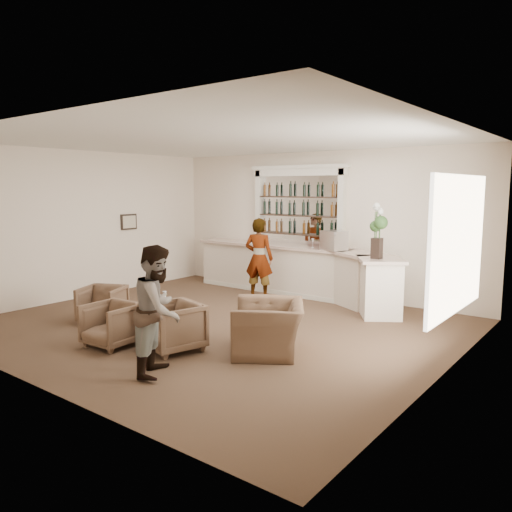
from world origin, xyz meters
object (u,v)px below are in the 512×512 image
(armchair_center, at_px, (112,324))
(armchair_left, at_px, (102,304))
(flower_vase, at_px, (377,228))
(cocktail_table, at_px, (158,317))
(guest, at_px, (158,310))
(sommelier, at_px, (259,258))
(armchair_right, at_px, (173,327))
(bar_counter, at_px, (300,271))
(espresso_machine, at_px, (334,241))
(armchair_far, at_px, (269,327))

(armchair_center, bearing_deg, armchair_left, 146.50)
(flower_vase, bearing_deg, cocktail_table, -128.86)
(guest, xyz_separation_m, flower_vase, (1.08, 4.50, 0.86))
(sommelier, distance_m, armchair_left, 3.62)
(flower_vase, bearing_deg, armchair_right, -113.35)
(bar_counter, relative_size, flower_vase, 5.48)
(cocktail_table, xyz_separation_m, espresso_machine, (1.31, 3.84, 1.10))
(cocktail_table, distance_m, armchair_far, 2.19)
(armchair_right, relative_size, flower_vase, 0.79)
(guest, distance_m, espresso_machine, 5.17)
(guest, bearing_deg, sommelier, -9.06)
(guest, xyz_separation_m, armchair_left, (-2.78, 1.09, -0.53))
(espresso_machine, bearing_deg, armchair_left, -102.78)
(armchair_right, distance_m, armchair_far, 1.46)
(cocktail_table, height_order, armchair_far, armchair_far)
(bar_counter, height_order, cocktail_table, bar_counter)
(cocktail_table, height_order, flower_vase, flower_vase)
(bar_counter, height_order, armchair_right, bar_counter)
(armchair_left, distance_m, armchair_right, 2.27)
(armchair_center, relative_size, armchair_right, 0.92)
(bar_counter, relative_size, guest, 3.30)
(sommelier, relative_size, flower_vase, 1.73)
(sommelier, xyz_separation_m, armchair_right, (1.19, -3.75, -0.53))
(cocktail_table, height_order, espresso_machine, espresso_machine)
(armchair_right, distance_m, flower_vase, 4.30)
(guest, distance_m, armchair_far, 1.78)
(cocktail_table, xyz_separation_m, sommelier, (-0.23, 3.21, 0.66))
(armchair_left, height_order, armchair_center, armchair_center)
(armchair_left, relative_size, armchair_center, 0.99)
(armchair_left, xyz_separation_m, armchair_far, (3.45, 0.49, 0.04))
(cocktail_table, xyz_separation_m, flower_vase, (2.58, 3.20, 1.48))
(cocktail_table, relative_size, armchair_right, 0.85)
(cocktail_table, relative_size, armchair_left, 0.93)
(bar_counter, distance_m, cocktail_table, 3.97)
(sommelier, xyz_separation_m, flower_vase, (2.80, -0.01, 0.82))
(cocktail_table, xyz_separation_m, armchair_right, (0.96, -0.55, 0.12))
(armchair_left, bearing_deg, guest, -47.06)
(cocktail_table, bearing_deg, armchair_left, -170.87)
(flower_vase, bearing_deg, armchair_far, -98.03)
(armchair_right, bearing_deg, armchair_left, -172.77)
(bar_counter, distance_m, armchair_far, 4.06)
(cocktail_table, relative_size, flower_vase, 0.67)
(armchair_right, bearing_deg, armchair_far, 50.39)
(bar_counter, xyz_separation_m, armchair_right, (0.56, -4.48, -0.20))
(sommelier, bearing_deg, cocktail_table, 78.80)
(armchair_far, relative_size, espresso_machine, 2.48)
(bar_counter, bearing_deg, sommelier, -130.61)
(guest, bearing_deg, armchair_far, -52.84)
(bar_counter, height_order, espresso_machine, espresso_machine)
(armchair_left, xyz_separation_m, armchair_right, (2.24, -0.34, 0.03))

